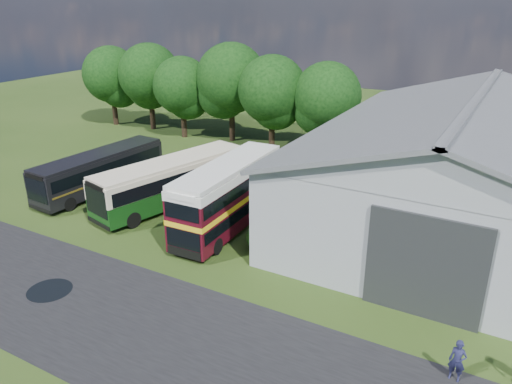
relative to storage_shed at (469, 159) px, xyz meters
The scene contains 17 objects.
ground 22.31m from the storage_shed, 133.18° to the right, with size 120.00×120.00×0.00m, color #253B13.
asphalt_road 22.84m from the storage_shed, 122.30° to the right, with size 60.00×8.00×0.02m, color black.
puddle 25.50m from the storage_shed, 130.99° to the right, with size 2.20×2.20×0.01m, color black.
storage_shed is the anchor object (origin of this frame).
tree_far_left 38.86m from the storage_shed, 168.09° to the left, with size 6.12×6.12×8.64m.
tree_left_a 34.12m from the storage_shed, 165.53° to the left, with size 6.46×6.46×9.12m.
tree_left_b 29.01m from the storage_shed, 164.98° to the left, with size 5.78×5.78×8.16m.
tree_mid 24.71m from the storage_shed, 159.03° to the left, with size 6.80×6.80×9.60m.
tree_right_a 19.68m from the storage_shed, 156.53° to the left, with size 6.26×6.26×8.83m.
tree_right_b 15.65m from the storage_shed, 146.47° to the left, with size 5.98×5.98×8.45m.
shrub_front 14.33m from the storage_shed, 133.27° to the right, with size 1.70×1.70×1.70m, color #194714.
shrub_mid 13.02m from the storage_shed, 139.65° to the right, with size 1.60×1.60×1.60m, color #194714.
shrub_back 11.90m from the storage_shed, 147.52° to the right, with size 1.80×1.80×1.80m, color #194714.
bus_green_single 19.50m from the storage_shed, 158.35° to the right, with size 5.44×12.00×3.23m.
bus_maroon_double 15.24m from the storage_shed, 146.10° to the right, with size 2.87×10.00×4.26m.
bus_dark_single 25.58m from the storage_shed, 162.37° to the right, with size 3.17×10.83×2.95m.
visitor_a 16.07m from the storage_shed, 82.10° to the right, with size 0.64×0.42×1.75m, color #1C1E3F.
Camera 1 is at (17.92, -16.53, 13.81)m, focal length 35.00 mm.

